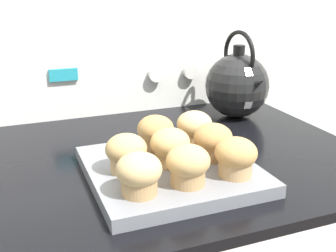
% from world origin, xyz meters
% --- Properties ---
extents(control_panel, '(0.72, 0.07, 0.19)m').
position_xyz_m(control_panel, '(0.00, 0.63, 0.98)').
color(control_panel, white).
rests_on(control_panel, stove_range).
extents(muffin_pan, '(0.27, 0.27, 0.02)m').
position_xyz_m(muffin_pan, '(-0.04, 0.22, 0.90)').
color(muffin_pan, slate).
rests_on(muffin_pan, stove_range).
extents(muffin_r0_c0, '(0.07, 0.07, 0.06)m').
position_xyz_m(muffin_r0_c0, '(-0.12, 0.14, 0.94)').
color(muffin_r0_c0, tan).
rests_on(muffin_r0_c0, muffin_pan).
extents(muffin_r0_c1, '(0.07, 0.07, 0.06)m').
position_xyz_m(muffin_r0_c1, '(-0.04, 0.14, 0.94)').
color(muffin_r0_c1, tan).
rests_on(muffin_r0_c1, muffin_pan).
extents(muffin_r0_c2, '(0.07, 0.07, 0.06)m').
position_xyz_m(muffin_r0_c2, '(0.04, 0.14, 0.94)').
color(muffin_r0_c2, tan).
rests_on(muffin_r0_c2, muffin_pan).
extents(muffin_r1_c0, '(0.07, 0.07, 0.06)m').
position_xyz_m(muffin_r1_c0, '(-0.12, 0.22, 0.94)').
color(muffin_r1_c0, tan).
rests_on(muffin_r1_c0, muffin_pan).
extents(muffin_r1_c1, '(0.07, 0.07, 0.06)m').
position_xyz_m(muffin_r1_c1, '(-0.04, 0.22, 0.94)').
color(muffin_r1_c1, '#A37A4C').
rests_on(muffin_r1_c1, muffin_pan).
extents(muffin_r1_c2, '(0.07, 0.07, 0.06)m').
position_xyz_m(muffin_r1_c2, '(0.04, 0.22, 0.94)').
color(muffin_r1_c2, '#A37A4C').
rests_on(muffin_r1_c2, muffin_pan).
extents(muffin_r2_c1, '(0.07, 0.07, 0.06)m').
position_xyz_m(muffin_r2_c1, '(-0.04, 0.30, 0.94)').
color(muffin_r2_c1, olive).
rests_on(muffin_r2_c1, muffin_pan).
extents(muffin_r2_c2, '(0.07, 0.07, 0.06)m').
position_xyz_m(muffin_r2_c2, '(0.04, 0.30, 0.94)').
color(muffin_r2_c2, tan).
rests_on(muffin_r2_c2, muffin_pan).
extents(tea_kettle, '(0.15, 0.18, 0.21)m').
position_xyz_m(tea_kettle, '(0.23, 0.47, 0.97)').
color(tea_kettle, black).
rests_on(tea_kettle, stove_range).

